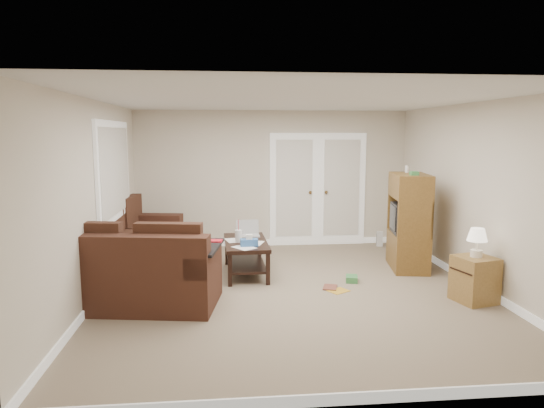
{
  "coord_description": "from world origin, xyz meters",
  "views": [
    {
      "loc": [
        -0.87,
        -6.15,
        2.08
      ],
      "look_at": [
        -0.22,
        0.55,
        1.1
      ],
      "focal_mm": 32.0,
      "sensor_mm": 36.0,
      "label": 1
    }
  ],
  "objects": [
    {
      "name": "floor",
      "position": [
        0.0,
        0.0,
        0.0
      ],
      "size": [
        5.5,
        5.5,
        0.0
      ],
      "primitive_type": "plane",
      "color": "gray",
      "rests_on": "ground"
    },
    {
      "name": "ceiling",
      "position": [
        0.0,
        0.0,
        2.5
      ],
      "size": [
        5.0,
        5.5,
        0.02
      ],
      "primitive_type": "cube",
      "color": "silver",
      "rests_on": "wall_back"
    },
    {
      "name": "wall_left",
      "position": [
        -2.5,
        0.0,
        1.25
      ],
      "size": [
        0.02,
        5.5,
        2.5
      ],
      "primitive_type": "cube",
      "color": "beige",
      "rests_on": "floor"
    },
    {
      "name": "wall_right",
      "position": [
        2.5,
        0.0,
        1.25
      ],
      "size": [
        0.02,
        5.5,
        2.5
      ],
      "primitive_type": "cube",
      "color": "beige",
      "rests_on": "floor"
    },
    {
      "name": "wall_back",
      "position": [
        0.0,
        2.75,
        1.25
      ],
      "size": [
        5.0,
        0.02,
        2.5
      ],
      "primitive_type": "cube",
      "color": "beige",
      "rests_on": "floor"
    },
    {
      "name": "wall_front",
      "position": [
        0.0,
        -2.75,
        1.25
      ],
      "size": [
        5.0,
        0.02,
        2.5
      ],
      "primitive_type": "cube",
      "color": "beige",
      "rests_on": "floor"
    },
    {
      "name": "baseboards",
      "position": [
        0.0,
        0.0,
        0.05
      ],
      "size": [
        5.0,
        5.5,
        0.1
      ],
      "primitive_type": null,
      "color": "white",
      "rests_on": "floor"
    },
    {
      "name": "french_doors",
      "position": [
        0.85,
        2.71,
        1.04
      ],
      "size": [
        1.8,
        0.05,
        2.13
      ],
      "color": "white",
      "rests_on": "floor"
    },
    {
      "name": "window_left",
      "position": [
        -2.46,
        1.0,
        1.55
      ],
      "size": [
        0.05,
        1.92,
        1.42
      ],
      "color": "white",
      "rests_on": "wall_left"
    },
    {
      "name": "sectional_sofa",
      "position": [
        -2.18,
        0.45,
        0.37
      ],
      "size": [
        2.18,
        3.34,
        0.95
      ],
      "rotation": [
        0.0,
        0.0,
        -0.15
      ],
      "color": "#432419",
      "rests_on": "floor"
    },
    {
      "name": "coffee_table",
      "position": [
        -0.58,
        0.9,
        0.27
      ],
      "size": [
        0.65,
        1.25,
        0.84
      ],
      "rotation": [
        0.0,
        0.0,
        0.03
      ],
      "color": "black",
      "rests_on": "floor"
    },
    {
      "name": "tv_armoire",
      "position": [
        1.94,
        0.96,
        0.75
      ],
      "size": [
        0.65,
        0.99,
        1.59
      ],
      "rotation": [
        0.0,
        0.0,
        -0.17
      ],
      "color": "brown",
      "rests_on": "floor"
    },
    {
      "name": "side_cabinet",
      "position": [
        2.2,
        -0.6,
        0.34
      ],
      "size": [
        0.54,
        0.54,
        0.93
      ],
      "rotation": [
        0.0,
        0.0,
        0.25
      ],
      "color": "olive",
      "rests_on": "floor"
    },
    {
      "name": "space_heater",
      "position": [
        1.98,
        2.45,
        0.14
      ],
      "size": [
        0.13,
        0.11,
        0.28
      ],
      "primitive_type": "cube",
      "rotation": [
        0.0,
        0.0,
        -0.22
      ],
      "color": "silver",
      "rests_on": "floor"
    },
    {
      "name": "floor_magazine",
      "position": [
        0.61,
        -0.04,
        0.0
      ],
      "size": [
        0.33,
        0.31,
        0.01
      ],
      "primitive_type": "cube",
      "rotation": [
        0.0,
        0.0,
        0.55
      ],
      "color": "gold",
      "rests_on": "floor"
    },
    {
      "name": "floor_greenbox",
      "position": [
        0.9,
        0.34,
        0.04
      ],
      "size": [
        0.2,
        0.24,
        0.09
      ],
      "primitive_type": "cube",
      "rotation": [
        0.0,
        0.0,
        -0.24
      ],
      "color": "#3A8141",
      "rests_on": "floor"
    },
    {
      "name": "floor_book",
      "position": [
        0.44,
        0.12,
        0.01
      ],
      "size": [
        0.25,
        0.29,
        0.02
      ],
      "primitive_type": "imported",
      "rotation": [
        0.0,
        0.0,
        -0.3
      ],
      "color": "brown",
      "rests_on": "floor"
    }
  ]
}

